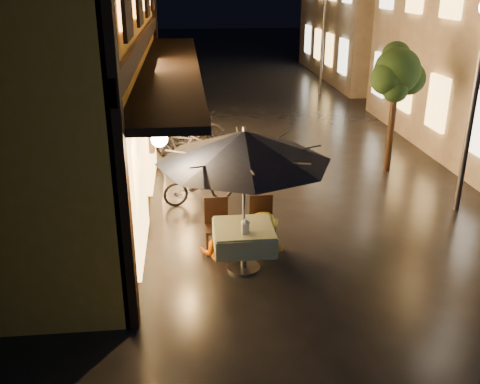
{
  "coord_description": "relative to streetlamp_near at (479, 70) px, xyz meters",
  "views": [
    {
      "loc": [
        -2.62,
        -7.82,
        4.57
      ],
      "look_at": [
        -1.74,
        0.6,
        1.15
      ],
      "focal_mm": 40.0,
      "sensor_mm": 36.0,
      "label": 1
    }
  ],
  "objects": [
    {
      "name": "bicycle_2",
      "position": [
        -5.19,
        3.4,
        -2.46
      ],
      "size": [
        1.86,
        1.1,
        0.92
      ],
      "primitive_type": "imported",
      "rotation": [
        0.0,
        0.0,
        1.28
      ],
      "color": "black",
      "rests_on": "ground"
    },
    {
      "name": "cafe_chair_left",
      "position": [
        -5.14,
        -1.27,
        -2.38
      ],
      "size": [
        0.42,
        0.42,
        0.97
      ],
      "color": "black",
      "rests_on": "ground"
    },
    {
      "name": "bicycle_3",
      "position": [
        -5.61,
        4.13,
        -2.41
      ],
      "size": [
        1.71,
        0.53,
        1.02
      ],
      "primitive_type": "imported",
      "rotation": [
        0.0,
        0.0,
        1.6
      ],
      "color": "black",
      "rests_on": "ground"
    },
    {
      "name": "west_building",
      "position": [
        -8.72,
        2.0,
        0.79
      ],
      "size": [
        5.9,
        11.4,
        7.4
      ],
      "color": "gold",
      "rests_on": "ground"
    },
    {
      "name": "bicycle_0",
      "position": [
        -5.39,
        0.93,
        -2.5
      ],
      "size": [
        1.68,
        0.97,
        0.84
      ],
      "primitive_type": "imported",
      "rotation": [
        0.0,
        0.0,
        1.85
      ],
      "color": "black",
      "rests_on": "ground"
    },
    {
      "name": "streetlamp_near",
      "position": [
        0.0,
        0.0,
        0.0
      ],
      "size": [
        0.36,
        0.36,
        4.23
      ],
      "color": "#59595E",
      "rests_on": "ground"
    },
    {
      "name": "street_tree",
      "position": [
        -0.59,
        2.51,
        -0.5
      ],
      "size": [
        1.43,
        1.2,
        3.15
      ],
      "color": "black",
      "rests_on": "ground"
    },
    {
      "name": "patio_umbrella",
      "position": [
        -4.74,
        -2.0,
        -0.77
      ],
      "size": [
        2.77,
        2.77,
        2.46
      ],
      "color": "#59595E",
      "rests_on": "ground"
    },
    {
      "name": "person_yellow",
      "position": [
        -4.34,
        -1.45,
        -2.18
      ],
      "size": [
        1.04,
        0.71,
        1.47
      ],
      "primitive_type": "imported",
      "rotation": [
        0.0,
        0.0,
        3.33
      ],
      "color": "yellow",
      "rests_on": "ground"
    },
    {
      "name": "cafe_chair_right",
      "position": [
        -4.34,
        -1.27,
        -2.38
      ],
      "size": [
        0.42,
        0.42,
        0.97
      ],
      "color": "black",
      "rests_on": "ground"
    },
    {
      "name": "table_lantern",
      "position": [
        -4.74,
        -2.23,
        -2.0
      ],
      "size": [
        0.16,
        0.16,
        0.25
      ],
      "color": "white",
      "rests_on": "cafe_table"
    },
    {
      "name": "bicycle_1",
      "position": [
        -5.78,
        3.16,
        -2.4
      ],
      "size": [
        1.77,
        1.16,
        1.03
      ],
      "primitive_type": "imported",
      "rotation": [
        0.0,
        0.0,
        1.14
      ],
      "color": "black",
      "rests_on": "ground"
    },
    {
      "name": "streetlamp_far",
      "position": [
        0.0,
        12.0,
        0.0
      ],
      "size": [
        0.36,
        0.36,
        4.23
      ],
      "color": "#59595E",
      "rests_on": "ground"
    },
    {
      "name": "bicycle_4",
      "position": [
        -5.3,
        5.6,
        -2.47
      ],
      "size": [
        1.79,
        1.13,
        0.89
      ],
      "primitive_type": "imported",
      "rotation": [
        0.0,
        0.0,
        1.22
      ],
      "color": "black",
      "rests_on": "ground"
    },
    {
      "name": "cafe_table",
      "position": [
        -4.74,
        -2.0,
        -2.33
      ],
      "size": [
        0.99,
        0.99,
        0.78
      ],
      "color": "#59595E",
      "rests_on": "ground"
    },
    {
      "name": "person_orange",
      "position": [
        -5.13,
        -1.45,
        -2.21
      ],
      "size": [
        0.77,
        0.64,
        1.42
      ],
      "primitive_type": "imported",
      "rotation": [
        0.0,
        0.0,
        2.98
      ],
      "color": "#F46500",
      "rests_on": "ground"
    },
    {
      "name": "ground",
      "position": [
        -3.0,
        -2.0,
        -2.92
      ],
      "size": [
        90.0,
        90.0,
        0.0
      ],
      "primitive_type": "plane",
      "color": "black",
      "rests_on": "ground"
    },
    {
      "name": "bicycle_5",
      "position": [
        -5.65,
        7.1,
        -2.47
      ],
      "size": [
        1.52,
        1.0,
        0.89
      ],
      "primitive_type": "imported",
      "rotation": [
        0.0,
        0.0,
        2.0
      ],
      "color": "black",
      "rests_on": "ground"
    }
  ]
}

